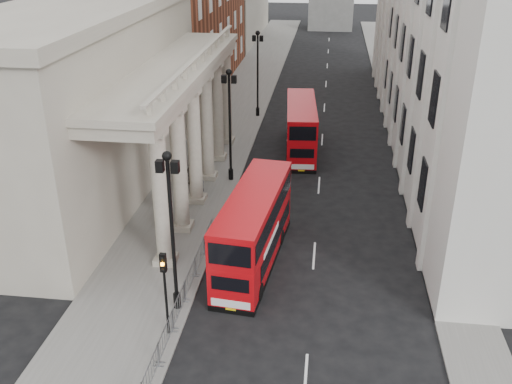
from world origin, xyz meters
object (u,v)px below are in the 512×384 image
lamp_post_mid (230,118)px  pedestrian_c (199,181)px  pedestrian_a (166,222)px  pedestrian_b (191,173)px  traffic_light (164,279)px  bus_far (301,127)px  bus_near (254,227)px  lamp_post_south (171,222)px  lamp_post_north (258,68)px

lamp_post_mid → pedestrian_c: size_ratio=4.62×
pedestrian_a → pedestrian_b: size_ratio=0.98×
pedestrian_b → traffic_light: bearing=103.5°
bus_far → bus_near: bearing=-99.5°
lamp_post_south → pedestrian_b: bearing=100.6°
traffic_light → bus_near: (3.12, 6.87, -0.85)m
pedestrian_c → lamp_post_mid: bearing=73.4°
lamp_post_south → lamp_post_mid: (0.00, 16.00, 0.00)m
traffic_light → pedestrian_c: bearing=97.2°
lamp_post_south → bus_far: 23.40m
bus_far → pedestrian_c: size_ratio=5.48×
lamp_post_mid → traffic_light: (0.10, -18.02, -1.80)m
lamp_post_south → pedestrian_a: 8.56m
traffic_light → pedestrian_b: bearing=99.7°
traffic_light → pedestrian_b: (-2.88, 16.83, -2.11)m
lamp_post_north → traffic_light: lamp_post_north is taller
lamp_post_mid → pedestrian_c: 5.05m
bus_near → bus_far: 17.96m
traffic_light → bus_far: bearing=79.2°
bus_near → pedestrian_a: 6.32m
lamp_post_south → pedestrian_b: (-2.78, 14.81, -3.92)m
bus_far → pedestrian_c: bearing=-129.8°
lamp_post_north → pedestrian_b: lamp_post_north is taller
lamp_post_south → pedestrian_a: lamp_post_south is taller
lamp_post_north → bus_near: lamp_post_north is taller
pedestrian_c → bus_near: bearing=-40.6°
bus_far → lamp_post_south: bearing=-106.3°
pedestrian_b → pedestrian_c: pedestrian_c is taller
lamp_post_north → lamp_post_south: bearing=-90.0°
pedestrian_b → bus_far: bearing=-129.9°
bus_near → pedestrian_b: size_ratio=5.83×
bus_far → pedestrian_b: bearing=-138.1°
lamp_post_north → pedestrian_a: bearing=-95.8°
bus_far → pedestrian_a: (-7.33, -15.57, -1.22)m
lamp_post_south → pedestrian_c: lamp_post_south is taller
traffic_light → pedestrian_c: traffic_light is taller
pedestrian_a → pedestrian_c: size_ratio=0.95×
lamp_post_mid → traffic_light: size_ratio=1.93×
pedestrian_b → pedestrian_c: 1.71m
lamp_post_north → pedestrian_a: 25.27m
bus_far → traffic_light: bearing=-105.2°
lamp_post_south → pedestrian_a: size_ratio=4.88×
bus_near → pedestrian_a: bearing=163.8°
bus_near → pedestrian_c: bus_near is taller
lamp_post_south → bus_far: size_ratio=0.84×
pedestrian_b → bus_near: bearing=124.8°
lamp_post_mid → lamp_post_north: (0.00, 16.00, 0.00)m
bus_near → pedestrian_b: (-5.99, 9.96, -1.26)m
traffic_light → pedestrian_a: bearing=105.9°
pedestrian_a → pedestrian_b: bearing=58.2°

